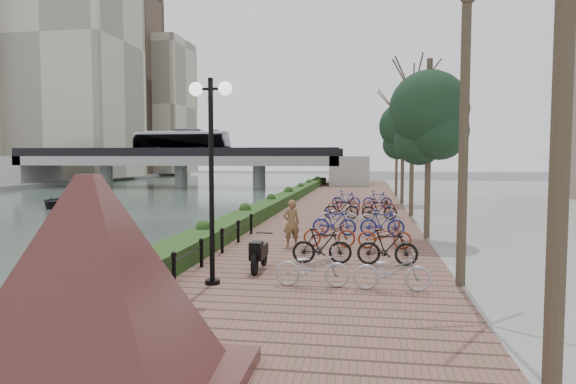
% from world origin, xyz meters
% --- Properties ---
extents(ground, '(220.00, 220.00, 0.00)m').
position_xyz_m(ground, '(0.00, 0.00, 0.00)').
color(ground, '#59595B').
rests_on(ground, ground).
extents(river_water, '(30.00, 130.00, 0.02)m').
position_xyz_m(river_water, '(-15.00, 25.00, 0.01)').
color(river_water, '#455651').
rests_on(river_water, ground).
extents(promenade, '(8.00, 75.00, 0.50)m').
position_xyz_m(promenade, '(4.00, 17.50, 0.25)').
color(promenade, brown).
rests_on(promenade, ground).
extents(hedge, '(1.10, 56.00, 0.60)m').
position_xyz_m(hedge, '(0.60, 20.00, 0.80)').
color(hedge, '#1D3D16').
rests_on(hedge, promenade).
extents(chain_fence, '(0.10, 14.10, 0.70)m').
position_xyz_m(chain_fence, '(1.40, 2.00, 0.85)').
color(chain_fence, black).
rests_on(chain_fence, promenade).
extents(granite_monument, '(5.35, 5.35, 2.79)m').
position_xyz_m(granite_monument, '(2.61, -4.67, 1.91)').
color(granite_monument, '#4F2321').
rests_on(granite_monument, promenade).
extents(lamppost, '(1.02, 0.32, 4.79)m').
position_xyz_m(lamppost, '(2.25, 1.24, 3.96)').
color(lamppost, black).
rests_on(lamppost, promenade).
extents(motorcycle, '(0.48, 1.50, 0.94)m').
position_xyz_m(motorcycle, '(3.04, 2.86, 0.97)').
color(motorcycle, black).
rests_on(motorcycle, promenade).
extents(pedestrian, '(0.67, 0.57, 1.57)m').
position_xyz_m(pedestrian, '(3.35, 6.46, 1.28)').
color(pedestrian, brown).
rests_on(pedestrian, promenade).
extents(bicycle_parking, '(2.40, 19.89, 1.00)m').
position_xyz_m(bicycle_parking, '(5.50, 10.36, 0.97)').
color(bicycle_parking, '#ABAAAF').
rests_on(bicycle_parking, promenade).
extents(street_trees, '(3.20, 37.12, 6.80)m').
position_xyz_m(street_trees, '(8.00, 12.68, 3.69)').
color(street_trees, '#3D3424').
rests_on(street_trees, promenade).
extents(bridge, '(36.00, 10.77, 6.50)m').
position_xyz_m(bridge, '(-14.97, 45.00, 3.37)').
color(bridge, '#A1A19C').
rests_on(bridge, ground).
extents(boat, '(3.48, 4.42, 0.83)m').
position_xyz_m(boat, '(-15.08, 22.01, 0.44)').
color(boat, black).
rests_on(boat, river_water).
extents(far_buildings, '(35.00, 38.00, 38.00)m').
position_xyz_m(far_buildings, '(-41.66, 65.91, 16.12)').
color(far_buildings, '#BDB79D').
rests_on(far_buildings, far_bank).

